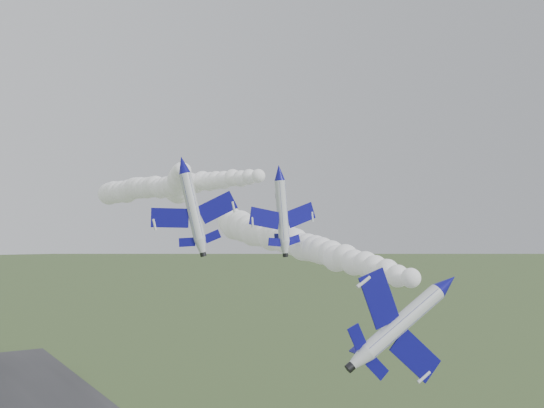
{
  "coord_description": "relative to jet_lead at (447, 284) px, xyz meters",
  "views": [
    {
      "loc": [
        -29.05,
        -40.95,
        36.67
      ],
      "look_at": [
        7.64,
        17.47,
        39.82
      ],
      "focal_mm": 40.0,
      "sensor_mm": 36.0,
      "label": 1
    }
  ],
  "objects": [
    {
      "name": "jet_pair_right",
      "position": [
        1.89,
        27.93,
        11.46
      ],
      "size": [
        9.37,
        11.34,
        2.84
      ],
      "rotation": [
        0.0,
        -0.09,
        0.01
      ],
      "color": "silver"
    },
    {
      "name": "jet_lead",
      "position": [
        0.0,
        0.0,
        0.0
      ],
      "size": [
        6.05,
        11.9,
        8.15
      ],
      "rotation": [
        0.0,
        0.96,
        -0.22
      ],
      "color": "silver"
    },
    {
      "name": "smoke_trail_jet_pair_left",
      "position": [
        1.51,
        57.92,
        12.24
      ],
      "size": [
        27.2,
        56.49,
        4.94
      ],
      "primitive_type": null,
      "rotation": [
        0.0,
        0.0,
        -0.39
      ],
      "color": "silver"
    },
    {
      "name": "smoke_trail_jet_lead",
      "position": [
        8.76,
        36.5,
        2.9
      ],
      "size": [
        20.23,
        69.13,
        5.19
      ],
      "primitive_type": null,
      "rotation": [
        0.0,
        0.0,
        -0.22
      ],
      "color": "silver"
    },
    {
      "name": "smoke_trail_jet_pair_right",
      "position": [
        1.85,
        65.14,
        12.1
      ],
      "size": [
        5.32,
        69.15,
        4.81
      ],
      "primitive_type": null,
      "rotation": [
        0.0,
        0.0,
        0.01
      ],
      "color": "silver"
    },
    {
      "name": "jet_pair_left",
      "position": [
        -10.81,
        28.18,
        11.69
      ],
      "size": [
        9.41,
        11.07,
        3.37
      ],
      "rotation": [
        0.0,
        -0.23,
        -0.39
      ],
      "color": "silver"
    }
  ]
}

